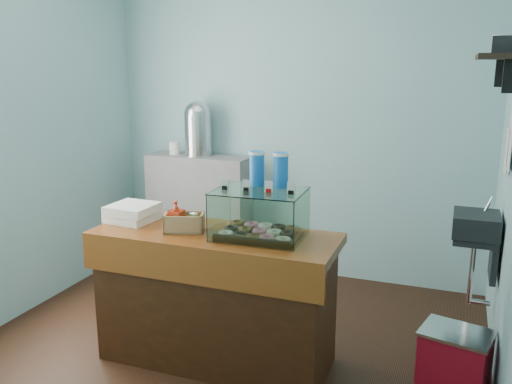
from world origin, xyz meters
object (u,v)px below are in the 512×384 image
at_px(counter, 215,297).
at_px(display_case, 262,211).
at_px(red_cooler, 455,358).
at_px(coffee_urn, 198,127).

distance_m(counter, display_case, 0.68).
bearing_deg(display_case, red_cooler, 6.94).
bearing_deg(coffee_urn, display_case, -51.80).
xyz_separation_m(display_case, coffee_urn, (-1.20, 1.52, 0.31)).
relative_size(coffee_urn, red_cooler, 1.10).
bearing_deg(coffee_urn, red_cooler, -28.95).
xyz_separation_m(counter, coffee_urn, (-0.89, 1.58, 0.92)).
height_order(counter, red_cooler, counter).
xyz_separation_m(counter, red_cooler, (1.51, 0.25, -0.27)).
height_order(coffee_urn, red_cooler, coffee_urn).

